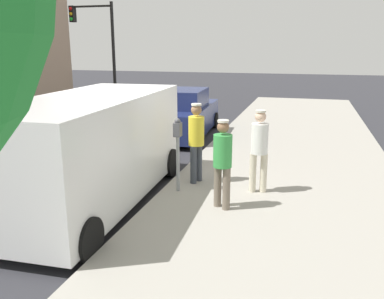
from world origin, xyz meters
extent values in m
plane|color=#2D2D33|center=(0.00, 0.00, 0.00)|extent=(80.00, 80.00, 0.00)
cube|color=#9E998E|center=(3.50, 0.00, 0.07)|extent=(5.00, 32.00, 0.15)
cylinder|color=gray|center=(1.35, -0.47, 0.72)|extent=(0.07, 0.07, 1.15)
cube|color=#4C4C51|center=(1.35, -0.47, 1.44)|extent=(0.14, 0.18, 0.28)
sphere|color=#47474C|center=(1.35, -0.47, 1.61)|extent=(0.12, 0.12, 0.12)
cylinder|color=#383D47|center=(1.60, 0.28, 0.57)|extent=(0.14, 0.14, 0.83)
cylinder|color=#383D47|center=(1.53, 0.07, 0.57)|extent=(0.14, 0.14, 0.83)
cylinder|color=yellow|center=(1.56, 0.18, 1.30)|extent=(0.34, 0.34, 0.63)
sphere|color=#8C6647|center=(1.56, 0.18, 1.75)|extent=(0.23, 0.23, 0.23)
cylinder|color=silver|center=(1.56, 0.18, 1.86)|extent=(0.21, 0.21, 0.04)
cylinder|color=beige|center=(3.05, -0.05, 0.56)|extent=(0.14, 0.14, 0.81)
cylinder|color=beige|center=(2.84, -0.10, 0.56)|extent=(0.14, 0.14, 0.81)
cylinder|color=white|center=(2.94, -0.08, 1.27)|extent=(0.34, 0.34, 0.61)
sphere|color=beige|center=(2.94, -0.08, 1.71)|extent=(0.22, 0.22, 0.22)
cylinder|color=silver|center=(2.94, -0.08, 1.82)|extent=(0.21, 0.21, 0.04)
cylinder|color=#726656|center=(2.50, -1.18, 0.55)|extent=(0.14, 0.14, 0.79)
cylinder|color=#726656|center=(2.32, -1.06, 0.55)|extent=(0.14, 0.14, 0.79)
cylinder|color=green|center=(2.41, -1.12, 1.24)|extent=(0.34, 0.34, 0.59)
sphere|color=#8C6647|center=(2.41, -1.12, 1.67)|extent=(0.21, 0.21, 0.21)
cylinder|color=silver|center=(2.41, -1.12, 1.78)|extent=(0.20, 0.20, 0.04)
cube|color=white|center=(-0.15, -1.28, 1.17)|extent=(2.19, 5.27, 1.96)
cube|color=black|center=(-0.24, 1.17, 1.56)|extent=(1.84, 0.15, 0.88)
cylinder|color=black|center=(-1.18, 0.73, 0.34)|extent=(0.25, 0.69, 0.68)
cylinder|color=black|center=(0.72, 0.80, 0.34)|extent=(0.25, 0.69, 0.68)
cylinder|color=black|center=(0.88, -3.29, 0.34)|extent=(0.25, 0.69, 0.68)
cube|color=navy|center=(-0.35, 5.26, 0.61)|extent=(2.06, 4.49, 0.89)
cube|color=navy|center=(-0.34, 5.04, 1.35)|extent=(1.71, 2.07, 0.60)
cylinder|color=black|center=(-1.30, 6.86, 0.30)|extent=(0.25, 0.61, 0.60)
cylinder|color=black|center=(0.42, 6.95, 0.30)|extent=(0.25, 0.61, 0.60)
cylinder|color=black|center=(-1.12, 3.56, 0.30)|extent=(0.25, 0.61, 0.60)
cylinder|color=black|center=(0.60, 3.66, 0.30)|extent=(0.25, 0.61, 0.60)
cylinder|color=black|center=(-5.85, 11.22, 2.60)|extent=(0.16, 0.16, 5.20)
cylinder|color=black|center=(-7.05, 11.22, 5.00)|extent=(2.40, 0.10, 0.10)
cube|color=black|center=(-8.05, 11.22, 4.65)|extent=(0.24, 0.32, 0.80)
sphere|color=red|center=(-8.05, 11.05, 4.90)|extent=(0.17, 0.17, 0.17)
sphere|color=yellow|center=(-8.05, 11.05, 4.65)|extent=(0.17, 0.17, 0.17)
sphere|color=green|center=(-8.05, 11.05, 4.40)|extent=(0.17, 0.17, 0.17)
camera|label=1|loc=(3.82, -8.03, 3.06)|focal=37.93mm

